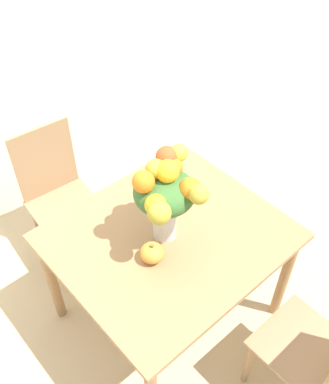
# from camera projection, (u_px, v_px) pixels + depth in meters

# --- Properties ---
(ground_plane) EXTENTS (12.00, 12.00, 0.00)m
(ground_plane) POSITION_uv_depth(u_px,v_px,m) (168.00, 311.00, 2.88)
(ground_plane) COLOR tan
(wall_back) EXTENTS (8.00, 0.06, 2.70)m
(wall_back) POSITION_uv_depth(u_px,v_px,m) (4.00, 31.00, 2.72)
(wall_back) COLOR silver
(wall_back) RESTS_ON ground_plane
(dining_table) EXTENTS (1.15, 1.01, 0.77)m
(dining_table) POSITION_uv_depth(u_px,v_px,m) (169.00, 247.00, 2.41)
(dining_table) COLOR #9E754C
(dining_table) RESTS_ON ground_plane
(flower_vase) EXTENTS (0.36, 0.37, 0.51)m
(flower_vase) POSITION_uv_depth(u_px,v_px,m) (165.00, 193.00, 2.12)
(flower_vase) COLOR silver
(flower_vase) RESTS_ON dining_table
(pumpkin) EXTENTS (0.12, 0.12, 0.11)m
(pumpkin) POSITION_uv_depth(u_px,v_px,m) (152.00, 253.00, 2.20)
(pumpkin) COLOR gold
(pumpkin) RESTS_ON dining_table
(dining_chair_near_window) EXTENTS (0.46, 0.46, 0.96)m
(dining_chair_near_window) POSITION_uv_depth(u_px,v_px,m) (59.00, 196.00, 2.93)
(dining_chair_near_window) COLOR #9E7A56
(dining_chair_near_window) RESTS_ON ground_plane
(dining_chair_far_side) EXTENTS (0.42, 0.42, 0.96)m
(dining_chair_far_side) POSITION_uv_depth(u_px,v_px,m) (318.00, 352.00, 2.18)
(dining_chair_far_side) COLOR #9E7A56
(dining_chair_far_side) RESTS_ON ground_plane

